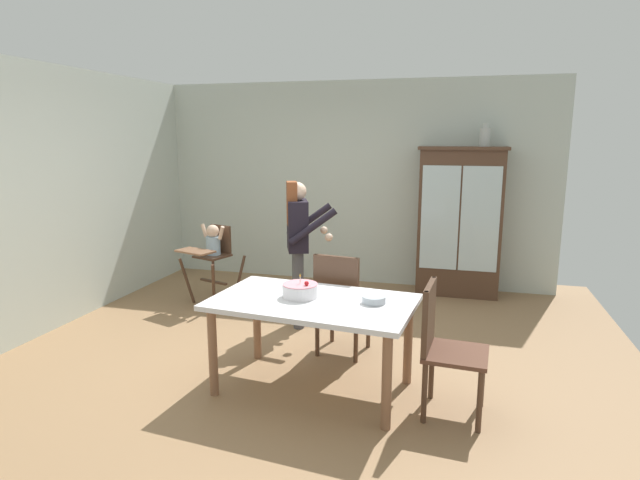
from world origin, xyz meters
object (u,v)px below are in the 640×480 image
(ceramic_vase, at_px, (485,136))
(dining_chair_far_side, at_px, (340,298))
(dining_table, at_px, (313,311))
(birthday_cake, at_px, (300,290))
(serving_bowl, at_px, (374,300))
(adult_person, at_px, (298,236))
(high_chair_with_toddler, at_px, (213,249))
(china_cabinet, at_px, (459,221))
(dining_chair_right_end, at_px, (442,340))

(ceramic_vase, height_order, dining_chair_far_side, ceramic_vase)
(dining_table, bearing_deg, birthday_cake, 159.79)
(serving_bowl, bearing_deg, adult_person, 128.13)
(high_chair_with_toddler, distance_m, dining_chair_far_side, 2.16)
(dining_chair_far_side, bearing_deg, dining_table, 92.24)
(dining_table, distance_m, birthday_cake, 0.19)
(ceramic_vase, bearing_deg, serving_bowl, -106.21)
(birthday_cake, bearing_deg, adult_person, 108.19)
(china_cabinet, relative_size, dining_chair_far_side, 1.94)
(dining_chair_far_side, bearing_deg, ceramic_vase, -111.30)
(dining_chair_right_end, bearing_deg, china_cabinet, 2.83)
(china_cabinet, distance_m, dining_chair_right_end, 3.06)
(dining_table, bearing_deg, serving_bowl, 5.21)
(high_chair_with_toddler, height_order, birthday_cake, high_chair_with_toddler)
(china_cabinet, relative_size, adult_person, 1.21)
(dining_chair_right_end, bearing_deg, birthday_cake, 87.13)
(high_chair_with_toddler, relative_size, adult_person, 0.62)
(dining_table, bearing_deg, dining_chair_far_side, 84.69)
(dining_chair_far_side, xyz_separation_m, dining_chair_right_end, (0.92, -0.77, 0.00))
(high_chair_with_toddler, height_order, dining_chair_far_side, dining_chair_far_side)
(ceramic_vase, distance_m, adult_person, 2.65)
(china_cabinet, bearing_deg, dining_table, -110.04)
(china_cabinet, distance_m, dining_table, 3.13)
(serving_bowl, height_order, dining_chair_far_side, dining_chair_far_side)
(china_cabinet, bearing_deg, ceramic_vase, 0.87)
(adult_person, xyz_separation_m, dining_chair_far_side, (0.59, -0.65, -0.41))
(china_cabinet, xyz_separation_m, dining_chair_far_side, (-1.01, -2.26, -0.38))
(ceramic_vase, distance_m, birthday_cake, 3.44)
(serving_bowl, bearing_deg, ceramic_vase, 73.79)
(serving_bowl, distance_m, dining_chair_far_side, 0.78)
(china_cabinet, relative_size, dining_chair_right_end, 1.94)
(ceramic_vase, height_order, dining_table, ceramic_vase)
(dining_chair_right_end, bearing_deg, ceramic_vase, -1.71)
(ceramic_vase, height_order, dining_chair_right_end, ceramic_vase)
(ceramic_vase, relative_size, dining_table, 0.17)
(ceramic_vase, relative_size, serving_bowl, 1.50)
(dining_table, distance_m, dining_chair_right_end, 1.00)
(ceramic_vase, relative_size, birthday_cake, 0.96)
(dining_table, distance_m, serving_bowl, 0.49)
(ceramic_vase, bearing_deg, adult_person, -138.76)
(china_cabinet, bearing_deg, adult_person, -134.82)
(ceramic_vase, xyz_separation_m, dining_table, (-1.31, -2.94, -1.33))
(serving_bowl, bearing_deg, birthday_cake, -179.85)
(china_cabinet, xyz_separation_m, birthday_cake, (-1.18, -2.89, -0.14))
(dining_table, relative_size, birthday_cake, 5.81)
(ceramic_vase, xyz_separation_m, serving_bowl, (-0.84, -2.89, -1.21))
(high_chair_with_toddler, bearing_deg, adult_person, -3.59)
(dining_table, relative_size, dining_chair_right_end, 1.69)
(birthday_cake, xyz_separation_m, dining_chair_far_side, (0.17, 0.63, -0.24))
(dining_table, bearing_deg, china_cabinet, 69.96)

